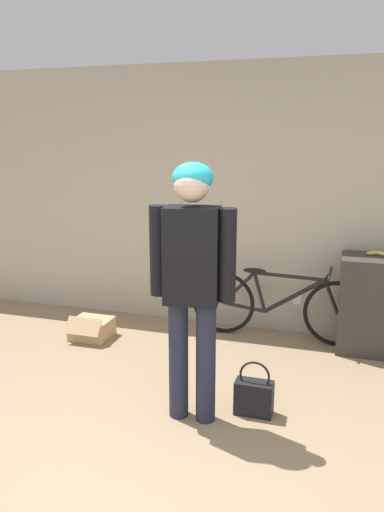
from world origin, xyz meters
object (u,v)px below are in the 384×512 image
(handbag, at_px, (254,396))
(cardboard_box, at_px, (92,328))
(person, at_px, (192,269))
(bicycle, at_px, (278,305))

(handbag, distance_m, cardboard_box, 1.97)
(person, bearing_deg, cardboard_box, 134.35)
(bicycle, bearing_deg, handbag, -88.51)
(person, xyz_separation_m, bicycle, (0.37, 1.57, -0.73))
(handbag, xyz_separation_m, cardboard_box, (-1.75, 0.90, -0.04))
(bicycle, distance_m, handbag, 1.42)
(bicycle, height_order, cardboard_box, bicycle)
(handbag, height_order, cardboard_box, handbag)
(cardboard_box, bearing_deg, person, -38.29)
(person, relative_size, handbag, 4.41)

